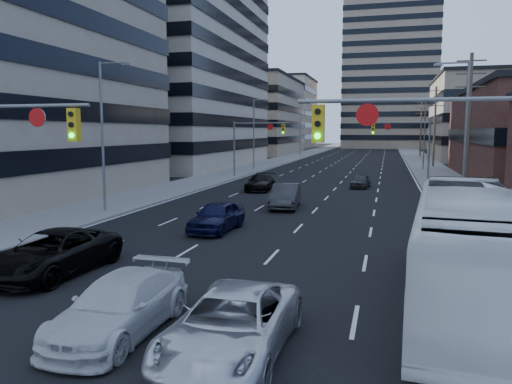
{
  "coord_description": "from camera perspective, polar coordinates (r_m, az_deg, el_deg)",
  "views": [
    {
      "loc": [
        6.1,
        -6.72,
        4.93
      ],
      "look_at": [
        0.37,
        14.95,
        2.2
      ],
      "focal_mm": 35.0,
      "sensor_mm": 36.0,
      "label": 1
    }
  ],
  "objects": [
    {
      "name": "streetlight_right_far",
      "position": [
        66.85,
        18.57,
        6.7
      ],
      "size": [
        2.03,
        0.22,
        9.0
      ],
      "color": "slate",
      "rests_on": "ground"
    },
    {
      "name": "utility_pole_distant",
      "position": [
        102.9,
        18.34,
        7.07
      ],
      "size": [
        2.2,
        0.28,
        11.0
      ],
      "color": "#4C3D2D",
      "rests_on": "ground"
    },
    {
      "name": "sidewalk_right",
      "position": [
        136.91,
        17.1,
        4.61
      ],
      "size": [
        5.0,
        300.0,
        0.15
      ],
      "primitive_type": "cube",
      "color": "slate",
      "rests_on": "ground"
    },
    {
      "name": "office_left_far",
      "position": [
        110.92,
        -0.96,
        8.54
      ],
      "size": [
        20.0,
        30.0,
        16.0
      ],
      "primitive_type": "cube",
      "color": "gray",
      "rests_on": "ground"
    },
    {
      "name": "silver_suv",
      "position": [
        11.34,
        -2.77,
        -14.89
      ],
      "size": [
        2.38,
        5.14,
        1.43
      ],
      "primitive_type": "imported",
      "rotation": [
        0.0,
        0.0,
        -0.0
      ],
      "color": "silver",
      "rests_on": "ground"
    },
    {
      "name": "apartment_tower",
      "position": [
        158.55,
        15.14,
        15.45
      ],
      "size": [
        26.0,
        26.0,
        58.0
      ],
      "primitive_type": "cube",
      "color": "gray",
      "rests_on": "ground"
    },
    {
      "name": "bg_block_right",
      "position": [
        139.15,
        25.71,
        6.71
      ],
      "size": [
        22.0,
        22.0,
        12.0
      ],
      "primitive_type": "cube",
      "color": "gray",
      "rests_on": "ground"
    },
    {
      "name": "sedan_grey_right",
      "position": [
        44.59,
        11.86,
        1.24
      ],
      "size": [
        1.78,
        3.69,
        1.21
      ],
      "primitive_type": "imported",
      "rotation": [
        0.0,
        0.0,
        -0.1
      ],
      "color": "#323234",
      "rests_on": "ground"
    },
    {
      "name": "black_pickup",
      "position": [
        18.71,
        -22.2,
        -6.47
      ],
      "size": [
        2.72,
        5.54,
        1.51
      ],
      "primitive_type": "imported",
      "rotation": [
        0.0,
        0.0,
        -0.04
      ],
      "color": "black",
      "rests_on": "ground"
    },
    {
      "name": "streetlight_right_near",
      "position": [
        32.0,
        22.57,
        6.64
      ],
      "size": [
        2.03,
        0.22,
        9.0
      ],
      "color": "slate",
      "rests_on": "ground"
    },
    {
      "name": "signal_far_left",
      "position": [
        53.52,
        -0.13,
        6.28
      ],
      "size": [
        6.09,
        0.33,
        6.0
      ],
      "color": "slate",
      "rests_on": "ground"
    },
    {
      "name": "transit_bus",
      "position": [
        15.46,
        23.13,
        -5.79
      ],
      "size": [
        3.87,
        12.22,
        3.35
      ],
      "primitive_type": "imported",
      "rotation": [
        0.0,
        0.0,
        -0.09
      ],
      "color": "white",
      "rests_on": "ground"
    },
    {
      "name": "utility_pole_midblock",
      "position": [
        72.98,
        19.75,
        7.21
      ],
      "size": [
        2.2,
        0.28,
        11.0
      ],
      "color": "#4C3D2D",
      "rests_on": "ground"
    },
    {
      "name": "utility_pole_block",
      "position": [
        43.16,
        23.13,
        7.52
      ],
      "size": [
        2.2,
        0.28,
        11.0
      ],
      "color": "#4C3D2D",
      "rests_on": "ground"
    },
    {
      "name": "streetlight_left_mid",
      "position": [
        63.87,
        -0.12,
        7.06
      ],
      "size": [
        2.03,
        0.22,
        9.0
      ],
      "color": "slate",
      "rests_on": "ground"
    },
    {
      "name": "sedan_grey_center",
      "position": [
        32.19,
        3.37,
        -0.47
      ],
      "size": [
        2.04,
        4.85,
        1.56
      ],
      "primitive_type": "imported",
      "rotation": [
        0.0,
        0.0,
        0.08
      ],
      "color": "#2D2D2F",
      "rests_on": "ground"
    },
    {
      "name": "office_left_mid",
      "position": [
        75.03,
        -11.85,
        13.75
      ],
      "size": [
        26.0,
        34.0,
        28.0
      ],
      "primitive_type": "cube",
      "color": "#ADA089",
      "rests_on": "ground"
    },
    {
      "name": "signal_far_right",
      "position": [
        51.74,
        16.64,
        5.96
      ],
      "size": [
        6.09,
        0.33,
        6.0
      ],
      "color": "slate",
      "rests_on": "ground"
    },
    {
      "name": "signal_near_right",
      "position": [
        14.79,
        20.1,
        4.18
      ],
      "size": [
        6.59,
        0.33,
        6.0
      ],
      "color": "slate",
      "rests_on": "ground"
    },
    {
      "name": "bg_block_left",
      "position": [
        150.71,
        1.73,
        8.88
      ],
      "size": [
        24.0,
        24.0,
        20.0
      ],
      "primitive_type": "cube",
      "color": "#ADA089",
      "rests_on": "ground"
    },
    {
      "name": "sedan_black_far",
      "position": [
        41.62,
        0.52,
        1.1
      ],
      "size": [
        2.08,
        4.8,
        1.37
      ],
      "primitive_type": "imported",
      "rotation": [
        0.0,
        0.0,
        0.03
      ],
      "color": "black",
      "rests_on": "ground"
    },
    {
      "name": "office_right_far",
      "position": [
        96.61,
        26.32,
        7.47
      ],
      "size": [
        22.0,
        28.0,
        14.0
      ],
      "primitive_type": "cube",
      "color": "gray",
      "rests_on": "ground"
    },
    {
      "name": "sidewalk_left",
      "position": [
        137.93,
        7.48,
        4.87
      ],
      "size": [
        5.0,
        300.0,
        0.15
      ],
      "primitive_type": "cube",
      "color": "slate",
      "rests_on": "ground"
    },
    {
      "name": "white_van",
      "position": [
        12.93,
        -15.25,
        -12.41
      ],
      "size": [
        2.04,
        4.86,
        1.4
      ],
      "primitive_type": "imported",
      "rotation": [
        0.0,
        0.0,
        -0.02
      ],
      "color": "silver",
      "rests_on": "ground"
    },
    {
      "name": "streetlight_left_near",
      "position": [
        31.37,
        -16.93,
        6.87
      ],
      "size": [
        2.03,
        0.22,
        9.0
      ],
      "color": "slate",
      "rests_on": "ground"
    },
    {
      "name": "streetlight_left_far",
      "position": [
        98.1,
        5.19,
        6.99
      ],
      "size": [
        2.03,
        0.22,
        9.0
      ],
      "color": "slate",
      "rests_on": "ground"
    },
    {
      "name": "sedan_blue",
      "position": [
        24.81,
        -4.48,
        -2.79
      ],
      "size": [
        2.0,
        4.47,
        1.49
      ],
      "primitive_type": "imported",
      "rotation": [
        0.0,
        0.0,
        -0.06
      ],
      "color": "black",
      "rests_on": "ground"
    },
    {
      "name": "road_surface",
      "position": [
        136.94,
        12.28,
        4.73
      ],
      "size": [
        18.0,
        300.0,
        0.02
      ],
      "primitive_type": "cube",
      "color": "black",
      "rests_on": "ground"
    }
  ]
}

